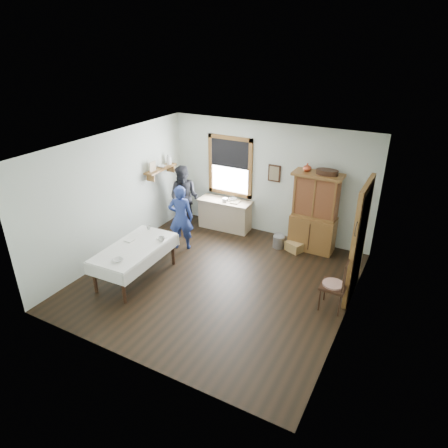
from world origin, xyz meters
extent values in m
cube|color=black|center=(0.00, 0.00, 0.01)|extent=(5.00, 5.00, 0.01)
cube|color=white|center=(0.00, 0.00, 2.70)|extent=(5.00, 5.00, 0.01)
cube|color=silver|center=(0.00, 2.50, 1.35)|extent=(5.00, 0.01, 2.70)
cube|color=silver|center=(0.00, -2.50, 1.35)|extent=(5.00, 0.01, 2.70)
cube|color=silver|center=(-2.50, 0.00, 1.35)|extent=(0.01, 5.00, 2.70)
cube|color=silver|center=(2.50, 0.00, 1.35)|extent=(0.01, 5.00, 2.70)
cube|color=white|center=(-1.00, 2.48, 1.55)|extent=(1.00, 0.02, 1.30)
cube|color=olive|center=(-1.00, 2.46, 2.25)|extent=(1.18, 0.06, 0.09)
cube|color=olive|center=(-1.00, 2.46, 0.85)|extent=(1.18, 0.06, 0.09)
cube|color=olive|center=(-1.54, 2.46, 1.55)|extent=(0.09, 0.06, 1.48)
cube|color=olive|center=(-0.46, 2.46, 1.55)|extent=(0.09, 0.06, 1.48)
cube|color=black|center=(-1.00, 2.44, 1.87)|extent=(0.98, 0.03, 0.66)
cube|color=#4C3D36|center=(2.47, 0.85, 1.05)|extent=(0.03, 0.90, 2.10)
cube|color=olive|center=(2.44, 0.34, 1.05)|extent=(0.08, 0.12, 2.10)
cube|color=olive|center=(2.44, 1.36, 1.05)|extent=(0.08, 0.12, 2.10)
cube|color=olive|center=(2.44, 0.85, 2.16)|extent=(0.08, 1.14, 0.12)
cube|color=olive|center=(-2.37, 1.50, 1.55)|extent=(0.24, 1.00, 0.04)
cube|color=olive|center=(-2.37, 1.10, 1.45)|extent=(0.22, 0.03, 0.18)
cube|color=olive|center=(-2.37, 1.90, 1.45)|extent=(0.22, 0.03, 0.18)
cube|color=tan|center=(-2.37, 1.20, 1.68)|extent=(0.03, 0.22, 0.24)
cylinder|color=silver|center=(-2.37, 1.85, 1.68)|extent=(0.12, 0.12, 0.22)
cube|color=#352012|center=(0.15, 2.46, 1.55)|extent=(0.30, 0.04, 0.40)
torus|color=black|center=(2.45, 0.30, 1.72)|extent=(0.01, 0.27, 0.27)
cube|color=tan|center=(-0.99, 2.19, 0.38)|extent=(1.34, 0.56, 0.75)
cube|color=olive|center=(1.25, 2.16, 0.90)|extent=(1.07, 0.51, 1.81)
cube|color=white|center=(-1.48, -0.66, 0.35)|extent=(0.99, 1.80, 0.71)
cube|color=#352012|center=(2.23, 0.21, 0.51)|extent=(0.48, 0.48, 1.02)
cube|color=#9B9DA3|center=(0.57, 1.89, 0.14)|extent=(0.26, 0.26, 0.28)
cube|color=olive|center=(0.95, 1.88, 0.11)|extent=(0.44, 0.38, 0.21)
imported|color=navy|center=(-1.38, 0.82, 0.70)|extent=(0.61, 0.52, 1.40)
imported|color=black|center=(-1.92, 1.77, 0.74)|extent=(0.78, 0.64, 1.48)
imported|color=silver|center=(-1.14, -0.22, 0.76)|extent=(0.13, 0.13, 0.10)
imported|color=silver|center=(-1.70, 0.08, 0.75)|extent=(0.12, 0.12, 0.08)
imported|color=silver|center=(-1.37, -1.24, 0.73)|extent=(0.26, 0.26, 0.05)
imported|color=#7F7254|center=(-0.81, 2.20, 0.76)|extent=(0.18, 0.23, 0.02)
imported|color=silver|center=(-0.82, 2.27, 0.78)|extent=(0.23, 0.23, 0.06)
imported|color=silver|center=(-2.37, 1.55, 1.60)|extent=(0.22, 0.22, 0.05)
camera|label=1|loc=(3.31, -5.85, 4.45)|focal=32.00mm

